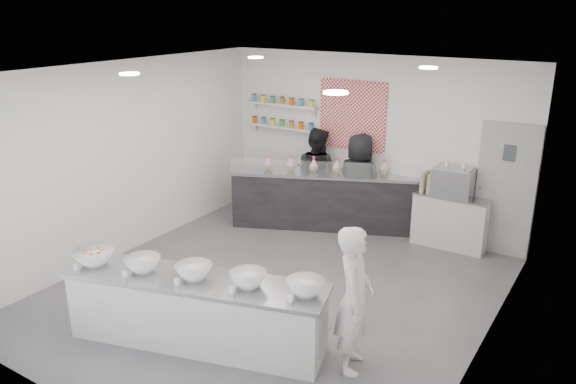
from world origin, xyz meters
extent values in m
plane|color=#515156|center=(0.00, 0.00, 0.00)|extent=(6.00, 6.00, 0.00)
plane|color=white|center=(0.00, 0.00, 3.00)|extent=(6.00, 6.00, 0.00)
plane|color=white|center=(0.00, 3.00, 1.50)|extent=(5.50, 0.00, 5.50)
plane|color=white|center=(-2.75, 0.00, 1.50)|extent=(0.00, 6.00, 6.00)
plane|color=white|center=(2.75, 0.00, 1.50)|extent=(0.00, 6.00, 6.00)
cube|color=#989895|center=(2.30, 2.97, 1.05)|extent=(0.88, 0.04, 2.10)
cube|color=#BB0B0F|center=(-0.35, 2.98, 1.95)|extent=(1.25, 0.03, 1.20)
cube|color=silver|center=(-1.75, 2.90, 1.60)|extent=(1.45, 0.22, 0.04)
cube|color=silver|center=(-1.75, 2.90, 2.02)|extent=(1.45, 0.22, 0.04)
cylinder|color=white|center=(-1.40, -1.00, 2.98)|extent=(0.24, 0.24, 0.02)
cylinder|color=white|center=(1.40, -1.00, 2.98)|extent=(0.24, 0.24, 0.02)
cylinder|color=white|center=(-1.40, 1.60, 2.98)|extent=(0.24, 0.24, 0.02)
cylinder|color=white|center=(1.40, 1.60, 2.98)|extent=(0.24, 0.24, 0.02)
cube|color=beige|center=(-0.06, -1.52, 0.42)|extent=(3.14, 1.51, 0.84)
cube|color=black|center=(-0.58, 2.45, 0.50)|extent=(3.22, 1.86, 1.01)
cube|color=white|center=(-0.46, 2.19, 1.15)|extent=(2.94, 1.31, 0.27)
cube|color=beige|center=(1.55, 2.78, 0.44)|extent=(1.18, 0.38, 0.88)
cube|color=#93969E|center=(1.55, 2.78, 1.11)|extent=(0.61, 0.42, 0.46)
imported|color=silver|center=(1.66, -0.95, 0.82)|extent=(0.58, 0.70, 1.65)
imported|color=black|center=(-0.90, 2.70, 0.86)|extent=(0.87, 0.69, 1.71)
imported|color=black|center=(-0.05, 2.70, 0.86)|extent=(0.86, 0.59, 1.71)
camera|label=1|loc=(3.89, -5.74, 3.77)|focal=35.00mm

